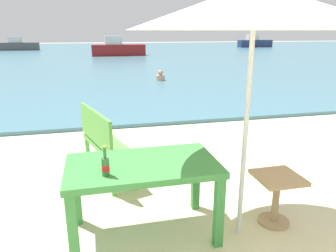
# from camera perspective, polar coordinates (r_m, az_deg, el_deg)

# --- Properties ---
(sea_water) EXTENTS (120.00, 50.00, 0.08)m
(sea_water) POSITION_cam_1_polar(r_m,az_deg,el_deg) (31.44, -10.58, 12.90)
(sea_water) COLOR teal
(sea_water) RESTS_ON ground_plane
(picnic_table_green) EXTENTS (1.40, 0.80, 0.76)m
(picnic_table_green) POSITION_cam_1_polar(r_m,az_deg,el_deg) (3.02, -4.57, -8.50)
(picnic_table_green) COLOR #3D8C42
(picnic_table_green) RESTS_ON ground_plane
(beer_bottle_amber) EXTENTS (0.07, 0.07, 0.26)m
(beer_bottle_amber) POSITION_cam_1_polar(r_m,az_deg,el_deg) (2.73, -11.17, -6.93)
(beer_bottle_amber) COLOR #2D662D
(beer_bottle_amber) RESTS_ON picnic_table_green
(patio_umbrella) EXTENTS (2.10, 2.10, 2.30)m
(patio_umbrella) POSITION_cam_1_polar(r_m,az_deg,el_deg) (2.82, 15.31, 19.88)
(patio_umbrella) COLOR silver
(patio_umbrella) RESTS_ON ground_plane
(side_table_wood) EXTENTS (0.44, 0.44, 0.54)m
(side_table_wood) POSITION_cam_1_polar(r_m,az_deg,el_deg) (3.49, 18.91, -11.20)
(side_table_wood) COLOR tan
(side_table_wood) RESTS_ON ground_plane
(bench_green_right) EXTENTS (0.68, 1.25, 0.95)m
(bench_green_right) POSITION_cam_1_polar(r_m,az_deg,el_deg) (4.34, -11.61, -2.41)
(bench_green_right) COLOR #60B24C
(bench_green_right) RESTS_ON ground_plane
(swimmer_person) EXTENTS (0.34, 0.34, 0.41)m
(swimmer_person) POSITION_cam_1_polar(r_m,az_deg,el_deg) (12.62, -1.37, 8.91)
(swimmer_person) COLOR tan
(swimmer_person) RESTS_ON sea_water
(boat_fishing_trawler) EXTENTS (4.15, 1.13, 1.51)m
(boat_fishing_trawler) POSITION_cam_1_polar(r_m,az_deg,el_deg) (41.59, 15.27, 14.25)
(boat_fishing_trawler) COLOR navy
(boat_fishing_trawler) RESTS_ON sea_water
(boat_tanker) EXTENTS (4.18, 1.14, 1.52)m
(boat_tanker) POSITION_cam_1_polar(r_m,az_deg,el_deg) (26.23, -9.02, 13.57)
(boat_tanker) COLOR maroon
(boat_tanker) RESTS_ON sea_water
(boat_barge) EXTENTS (3.76, 1.03, 1.37)m
(boat_barge) POSITION_cam_1_polar(r_m,az_deg,el_deg) (36.83, -25.24, 12.98)
(boat_barge) COLOR #4C4C4C
(boat_barge) RESTS_ON sea_water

